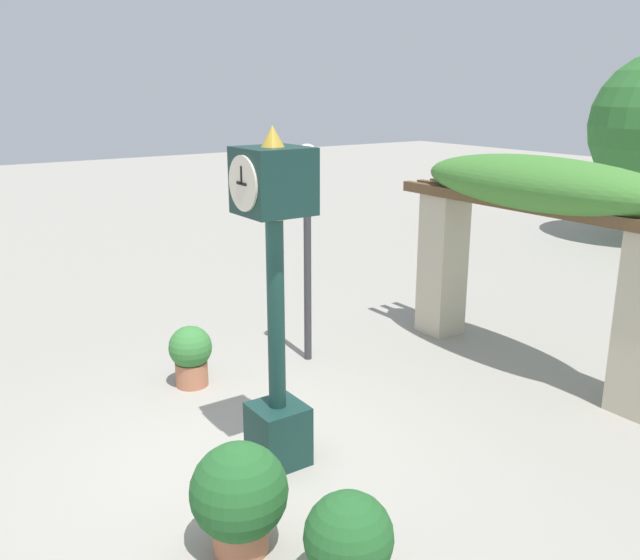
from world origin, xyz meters
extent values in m
plane|color=gray|center=(0.00, 0.00, 0.00)|extent=(60.00, 60.00, 0.00)
cube|color=#14332D|center=(0.21, 0.23, 0.31)|extent=(0.50, 0.50, 0.61)
cylinder|color=#14332D|center=(0.21, 0.23, 1.54)|extent=(0.16, 0.16, 1.85)
cylinder|color=gold|center=(0.21, 0.23, 2.48)|extent=(0.26, 0.26, 0.04)
cube|color=#14332D|center=(0.21, 0.23, 2.80)|extent=(0.59, 0.59, 0.59)
cylinder|color=beige|center=(0.21, -0.08, 2.80)|extent=(0.49, 0.02, 0.49)
cylinder|color=beige|center=(0.21, 0.54, 2.80)|extent=(0.49, 0.02, 0.49)
cube|color=black|center=(0.21, -0.09, 2.80)|extent=(0.17, 0.01, 0.02)
cube|color=black|center=(0.21, -0.09, 2.87)|extent=(0.02, 0.01, 0.15)
cone|color=gold|center=(0.21, 0.23, 3.19)|extent=(0.21, 0.21, 0.19)
cube|color=#BCB299|center=(-1.61, 4.19, 1.06)|extent=(0.53, 0.53, 2.12)
cube|color=brown|center=(0.00, 3.92, 2.19)|extent=(4.34, 0.12, 0.14)
cube|color=brown|center=(0.00, 4.19, 2.19)|extent=(4.34, 0.12, 0.14)
cube|color=brown|center=(0.00, 4.46, 2.19)|extent=(4.34, 0.12, 0.14)
ellipsoid|color=#427F33|center=(0.00, 4.19, 2.43)|extent=(3.71, 1.13, 0.70)
cylinder|color=#B26B4C|center=(-1.95, 0.27, 0.15)|extent=(0.40, 0.40, 0.31)
sphere|color=#387A38|center=(-1.95, 0.27, 0.51)|extent=(0.53, 0.53, 0.53)
cylinder|color=#B26B4C|center=(1.18, -0.71, 0.12)|extent=(0.45, 0.45, 0.24)
sphere|color=#235B28|center=(1.18, -0.71, 0.54)|extent=(0.78, 0.78, 0.78)
sphere|color=#235B28|center=(2.03, -0.27, 0.46)|extent=(0.67, 0.67, 0.67)
cylinder|color=#333338|center=(-1.84, 1.94, 1.31)|extent=(0.10, 0.10, 2.61)
sphere|color=white|center=(-1.84, 1.94, 2.76)|extent=(0.30, 0.30, 0.30)
camera|label=1|loc=(5.38, -2.82, 3.60)|focal=38.00mm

